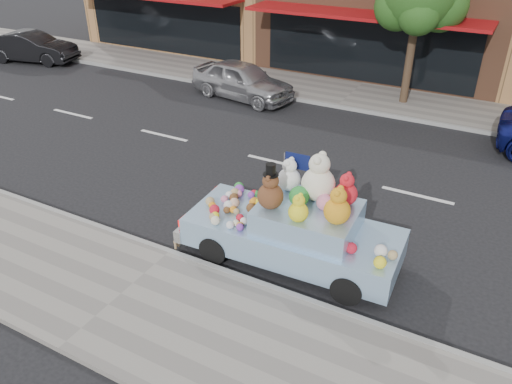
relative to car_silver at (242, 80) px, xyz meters
The scene contains 8 objects.
ground 5.64m from the car_silver, 50.43° to the right, with size 120.00×120.00×0.00m, color black.
near_sidewalk 11.40m from the car_silver, 71.76° to the right, with size 60.00×3.00×0.12m, color gray.
far_sidewalk 4.23m from the car_silver, 31.55° to the left, with size 60.00×3.00×0.12m, color gray.
near_kerb 9.99m from the car_silver, 69.06° to the right, with size 60.00×0.12×0.13m, color gray.
far_kerb 3.68m from the car_silver, 10.93° to the left, with size 60.00×0.12×0.13m, color gray.
car_silver is the anchor object (origin of this frame).
car_dark 11.13m from the car_silver, behind, with size 1.44×4.13×1.36m, color black.
art_car 10.08m from the car_silver, 54.27° to the right, with size 4.55×1.94×2.33m.
Camera 1 is at (5.58, -11.55, 6.37)m, focal length 35.00 mm.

